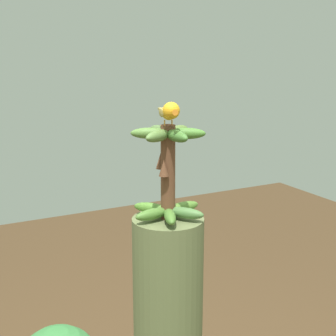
% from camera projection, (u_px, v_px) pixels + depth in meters
% --- Properties ---
extents(banana_bunch, '(0.29, 0.28, 0.35)m').
position_uv_depth(banana_bunch, '(168.00, 172.00, 1.77)').
color(banana_bunch, brown).
rests_on(banana_bunch, banana_tree).
extents(perched_bird, '(0.08, 0.22, 0.09)m').
position_uv_depth(perched_bird, '(170.00, 112.00, 1.69)').
color(perched_bird, '#C68933').
rests_on(perched_bird, banana_bunch).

